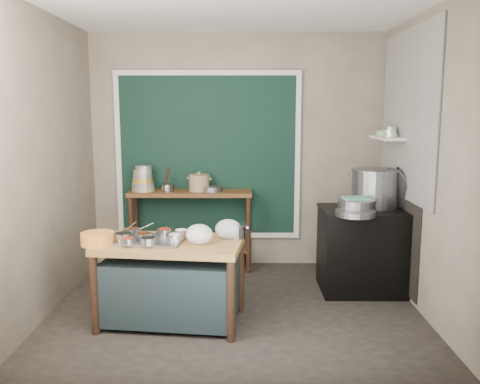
{
  "coord_description": "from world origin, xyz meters",
  "views": [
    {
      "loc": [
        0.07,
        -4.64,
        1.89
      ],
      "look_at": [
        0.04,
        0.25,
        1.1
      ],
      "focal_mm": 38.0,
      "sensor_mm": 36.0,
      "label": 1
    }
  ],
  "objects_px": {
    "prep_table": "(171,282)",
    "stock_pot": "(375,188)",
    "ceramic_crock": "(199,184)",
    "steamer": "(356,206)",
    "stove_block": "(364,251)",
    "yellow_basin": "(98,239)",
    "saucepan": "(234,231)",
    "utensil_cup": "(168,188)",
    "condiment_tray": "(150,240)",
    "back_counter": "(191,230)"
  },
  "relations": [
    {
      "from": "condiment_tray",
      "to": "ceramic_crock",
      "type": "relative_size",
      "value": 2.23
    },
    {
      "from": "utensil_cup",
      "to": "ceramic_crock",
      "type": "relative_size",
      "value": 0.56
    },
    {
      "from": "stove_block",
      "to": "yellow_basin",
      "type": "relative_size",
      "value": 3.17
    },
    {
      "from": "prep_table",
      "to": "condiment_tray",
      "type": "xyz_separation_m",
      "value": [
        -0.18,
        -0.01,
        0.39
      ]
    },
    {
      "from": "stove_block",
      "to": "stock_pot",
      "type": "bearing_deg",
      "value": 42.48
    },
    {
      "from": "yellow_basin",
      "to": "saucepan",
      "type": "xyz_separation_m",
      "value": [
        1.17,
        0.26,
        0.01
      ]
    },
    {
      "from": "prep_table",
      "to": "yellow_basin",
      "type": "relative_size",
      "value": 4.4
    },
    {
      "from": "prep_table",
      "to": "stock_pot",
      "type": "distance_m",
      "value": 2.35
    },
    {
      "from": "steamer",
      "to": "ceramic_crock",
      "type": "bearing_deg",
      "value": 151.51
    },
    {
      "from": "yellow_basin",
      "to": "steamer",
      "type": "bearing_deg",
      "value": 18.47
    },
    {
      "from": "back_counter",
      "to": "yellow_basin",
      "type": "relative_size",
      "value": 5.1
    },
    {
      "from": "steamer",
      "to": "stock_pot",
      "type": "bearing_deg",
      "value": 47.23
    },
    {
      "from": "back_counter",
      "to": "steamer",
      "type": "relative_size",
      "value": 3.57
    },
    {
      "from": "yellow_basin",
      "to": "stove_block",
      "type": "bearing_deg",
      "value": 20.91
    },
    {
      "from": "yellow_basin",
      "to": "ceramic_crock",
      "type": "distance_m",
      "value": 1.86
    },
    {
      "from": "back_counter",
      "to": "yellow_basin",
      "type": "xyz_separation_m",
      "value": [
        -0.63,
        -1.7,
        0.33
      ]
    },
    {
      "from": "prep_table",
      "to": "ceramic_crock",
      "type": "height_order",
      "value": "ceramic_crock"
    },
    {
      "from": "stove_block",
      "to": "saucepan",
      "type": "bearing_deg",
      "value": -152.56
    },
    {
      "from": "utensil_cup",
      "to": "ceramic_crock",
      "type": "distance_m",
      "value": 0.37
    },
    {
      "from": "condiment_tray",
      "to": "saucepan",
      "type": "distance_m",
      "value": 0.76
    },
    {
      "from": "stove_block",
      "to": "yellow_basin",
      "type": "xyz_separation_m",
      "value": [
        -2.53,
        -0.97,
        0.38
      ]
    },
    {
      "from": "stove_block",
      "to": "utensil_cup",
      "type": "relative_size",
      "value": 6.13
    },
    {
      "from": "stove_block",
      "to": "saucepan",
      "type": "distance_m",
      "value": 1.58
    },
    {
      "from": "stove_block",
      "to": "condiment_tray",
      "type": "relative_size",
      "value": 1.54
    },
    {
      "from": "steamer",
      "to": "prep_table",
      "type": "bearing_deg",
      "value": -159.05
    },
    {
      "from": "yellow_basin",
      "to": "utensil_cup",
      "type": "relative_size",
      "value": 1.93
    },
    {
      "from": "yellow_basin",
      "to": "saucepan",
      "type": "bearing_deg",
      "value": 12.54
    },
    {
      "from": "stove_block",
      "to": "steamer",
      "type": "distance_m",
      "value": 0.56
    },
    {
      "from": "ceramic_crock",
      "to": "stock_pot",
      "type": "xyz_separation_m",
      "value": [
        1.91,
        -0.63,
        0.04
      ]
    },
    {
      "from": "back_counter",
      "to": "ceramic_crock",
      "type": "relative_size",
      "value": 5.54
    },
    {
      "from": "condiment_tray",
      "to": "yellow_basin",
      "type": "relative_size",
      "value": 2.05
    },
    {
      "from": "stove_block",
      "to": "utensil_cup",
      "type": "bearing_deg",
      "value": 162.33
    },
    {
      "from": "steamer",
      "to": "back_counter",
      "type": "bearing_deg",
      "value": 152.99
    },
    {
      "from": "back_counter",
      "to": "stove_block",
      "type": "distance_m",
      "value": 2.04
    },
    {
      "from": "prep_table",
      "to": "ceramic_crock",
      "type": "bearing_deg",
      "value": 92.31
    },
    {
      "from": "back_counter",
      "to": "stove_block",
      "type": "relative_size",
      "value": 1.61
    },
    {
      "from": "condiment_tray",
      "to": "utensil_cup",
      "type": "height_order",
      "value": "utensil_cup"
    },
    {
      "from": "ceramic_crock",
      "to": "stock_pot",
      "type": "relative_size",
      "value": 0.51
    },
    {
      "from": "condiment_tray",
      "to": "ceramic_crock",
      "type": "height_order",
      "value": "ceramic_crock"
    },
    {
      "from": "saucepan",
      "to": "steamer",
      "type": "xyz_separation_m",
      "value": [
        1.22,
        0.54,
        0.13
      ]
    },
    {
      "from": "saucepan",
      "to": "stove_block",
      "type": "bearing_deg",
      "value": 48.76
    },
    {
      "from": "steamer",
      "to": "saucepan",
      "type": "bearing_deg",
      "value": -156.23
    },
    {
      "from": "saucepan",
      "to": "utensil_cup",
      "type": "bearing_deg",
      "value": 141.29
    },
    {
      "from": "ceramic_crock",
      "to": "steamer",
      "type": "xyz_separation_m",
      "value": [
        1.66,
        -0.9,
        -0.09
      ]
    },
    {
      "from": "stove_block",
      "to": "yellow_basin",
      "type": "bearing_deg",
      "value": -159.09
    },
    {
      "from": "stove_block",
      "to": "saucepan",
      "type": "height_order",
      "value": "saucepan"
    },
    {
      "from": "prep_table",
      "to": "stove_block",
      "type": "bearing_deg",
      "value": 30.63
    },
    {
      "from": "steamer",
      "to": "stove_block",
      "type": "bearing_deg",
      "value": 50.53
    },
    {
      "from": "prep_table",
      "to": "ceramic_crock",
      "type": "xyz_separation_m",
      "value": [
        0.12,
        1.58,
        0.66
      ]
    },
    {
      "from": "saucepan",
      "to": "ceramic_crock",
      "type": "distance_m",
      "value": 1.52
    }
  ]
}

